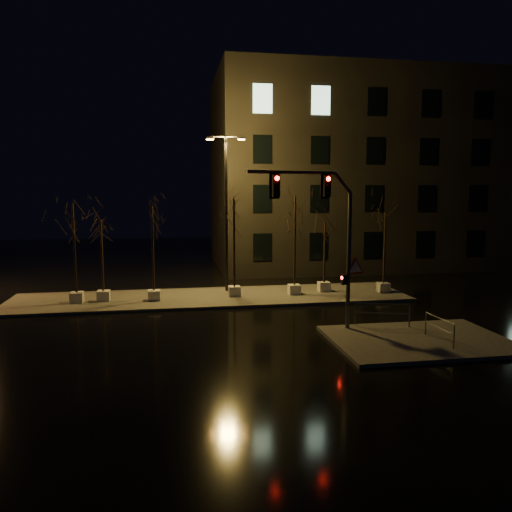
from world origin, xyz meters
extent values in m
plane|color=black|center=(0.00, 0.00, 0.00)|extent=(90.00, 90.00, 0.00)
cube|color=#44413D|center=(0.00, 6.00, 0.07)|extent=(22.00, 5.00, 0.15)
cube|color=#44413D|center=(7.50, -3.50, 0.07)|extent=(7.00, 5.00, 0.15)
cube|color=black|center=(14.00, 18.00, 7.50)|extent=(25.00, 12.00, 15.00)
cube|color=silver|center=(-7.17, 5.67, 0.43)|extent=(0.65, 0.65, 0.55)
cylinder|color=black|center=(-7.17, 5.67, 3.05)|extent=(0.11, 0.11, 4.69)
cube|color=silver|center=(-5.83, 5.88, 0.43)|extent=(0.65, 0.65, 0.55)
cylinder|color=black|center=(-5.83, 5.88, 2.60)|extent=(0.11, 0.11, 3.80)
cube|color=silver|center=(-3.15, 5.53, 0.43)|extent=(0.65, 0.65, 0.55)
cylinder|color=black|center=(-3.15, 5.53, 2.96)|extent=(0.11, 0.11, 4.53)
cube|color=silver|center=(1.28, 5.93, 0.43)|extent=(0.65, 0.65, 0.55)
cylinder|color=black|center=(1.28, 5.93, 3.14)|extent=(0.11, 0.11, 4.88)
cube|color=silver|center=(4.72, 5.83, 0.43)|extent=(0.65, 0.65, 0.55)
cylinder|color=black|center=(4.72, 5.83, 3.21)|extent=(0.11, 0.11, 5.03)
cube|color=silver|center=(6.65, 6.35, 0.43)|extent=(0.65, 0.65, 0.55)
cylinder|color=black|center=(6.65, 6.35, 2.47)|extent=(0.11, 0.11, 3.55)
cube|color=silver|center=(10.00, 5.54, 0.43)|extent=(0.65, 0.65, 0.55)
cylinder|color=black|center=(10.00, 5.54, 2.75)|extent=(0.11, 0.11, 4.10)
cylinder|color=#505357|center=(5.22, -1.50, 3.04)|extent=(0.17, 0.17, 5.77)
cylinder|color=#505357|center=(2.57, -2.15, 6.73)|extent=(3.77, 1.05, 0.13)
cube|color=black|center=(4.10, -1.77, 6.20)|extent=(0.33, 0.27, 0.87)
cube|color=black|center=(1.86, -2.32, 6.20)|extent=(0.33, 0.27, 0.87)
cube|color=black|center=(5.02, -1.55, 2.27)|extent=(0.25, 0.22, 0.43)
cone|color=red|center=(5.51, -1.48, 2.75)|extent=(0.98, 0.27, 1.00)
sphere|color=#FF0C07|center=(5.22, -1.50, 6.49)|extent=(0.17, 0.17, 0.17)
cylinder|color=black|center=(1.02, 7.50, 4.63)|extent=(0.18, 0.18, 8.96)
cylinder|color=black|center=(1.02, 7.50, 9.11)|extent=(1.96, 0.44, 0.09)
cube|color=#FF9532|center=(0.14, 7.66, 8.98)|extent=(0.49, 0.33, 0.18)
cube|color=#FF9532|center=(1.90, 7.35, 8.98)|extent=(0.49, 0.33, 0.18)
cylinder|color=#505357|center=(5.70, -1.15, 0.62)|extent=(0.05, 0.05, 0.95)
cylinder|color=#505357|center=(7.91, -1.85, 0.62)|extent=(0.05, 0.05, 0.95)
cylinder|color=#505357|center=(6.80, -1.50, 1.15)|extent=(2.22, 0.74, 0.04)
cylinder|color=#505357|center=(6.80, -1.50, 0.73)|extent=(2.22, 0.74, 0.04)
cylinder|color=#505357|center=(8.11, -4.97, 0.59)|extent=(0.05, 0.05, 0.88)
cylinder|color=#505357|center=(8.03, -3.02, 0.59)|extent=(0.05, 0.05, 0.88)
cylinder|color=#505357|center=(8.07, -4.00, 1.07)|extent=(0.12, 1.95, 0.04)
cylinder|color=#505357|center=(8.07, -4.00, 0.69)|extent=(0.12, 1.95, 0.04)
camera|label=1|loc=(-2.23, -21.45, 5.96)|focal=35.00mm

